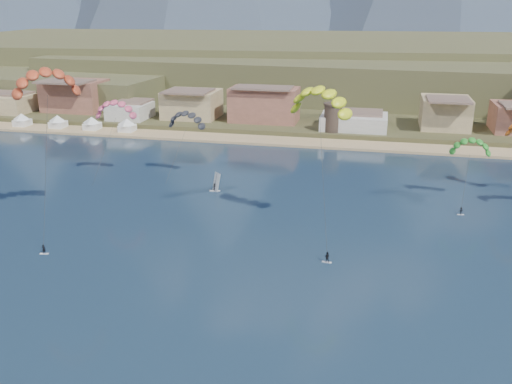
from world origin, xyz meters
TOP-DOWN VIEW (x-y plane):
  - ground at (0.00, 0.00)m, footprint 2400.00×2400.00m
  - beach at (0.00, 106.00)m, footprint 2200.00×12.00m
  - land at (0.00, 560.00)m, footprint 2200.00×900.00m
  - foothills at (22.39, 232.47)m, footprint 940.00×210.00m
  - town at (-40.00, 122.00)m, footprint 400.00×24.00m
  - watchtower at (5.00, 114.00)m, footprint 5.82×5.82m
  - beach_tents at (-76.25, 106.00)m, footprint 43.40×6.40m
  - kitesurfer_red at (-36.71, 33.69)m, footprint 12.08×17.31m
  - kitesurfer_yellow at (8.60, 43.23)m, footprint 12.69×18.74m
  - kitesurfer_green at (37.11, 65.39)m, footprint 8.48×11.77m
  - distant_kite_pink at (-39.95, 63.96)m, footprint 10.25×6.69m
  - distant_kite_dark at (-24.56, 68.07)m, footprint 9.51×6.16m
  - windsurfer at (-15.11, 58.78)m, footprint 2.36×2.58m

SIDE VIEW (x-z plane):
  - ground at x=0.00m, z-range 0.00..0.00m
  - land at x=0.00m, z-range -2.00..2.00m
  - beach at x=0.00m, z-range -0.20..0.70m
  - windsurfer at x=-15.11m, z-range -0.75..3.34m
  - beach_tents at x=-76.25m, z-range 1.21..6.21m
  - watchtower at x=5.00m, z-range 2.07..10.67m
  - town at x=-40.00m, z-range 2.00..14.00m
  - foothills at x=22.39m, z-range 0.08..18.08m
  - kitesurfer_green at x=37.11m, z-range 4.17..19.39m
  - distant_kite_dark at x=-24.56m, z-range 5.49..22.81m
  - distant_kite_pink at x=-39.95m, z-range 6.79..26.58m
  - kitesurfer_yellow at x=8.60m, z-range 9.83..37.86m
  - kitesurfer_red at x=-36.71m, z-range 11.80..42.11m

